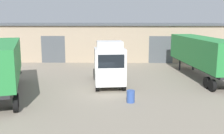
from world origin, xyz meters
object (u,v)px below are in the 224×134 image
tractor_unit_white (110,66)px  container_trailer_green (1,62)px  container_trailer_red (201,52)px  oil_drum (131,96)px

tractor_unit_white → container_trailer_green: (-8.27, -2.31, 0.70)m
tractor_unit_white → container_trailer_red: bearing=107.8°
container_trailer_red → container_trailer_green: bearing=105.0°
container_trailer_red → oil_drum: size_ratio=13.93×
oil_drum → tractor_unit_white: bearing=112.1°
container_trailer_green → container_trailer_red: (17.32, 6.50, -0.03)m
container_trailer_green → oil_drum: container_trailer_green is taller
tractor_unit_white → oil_drum: tractor_unit_white is taller
oil_drum → container_trailer_green: bearing=170.1°
container_trailer_green → oil_drum: size_ratio=12.28×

